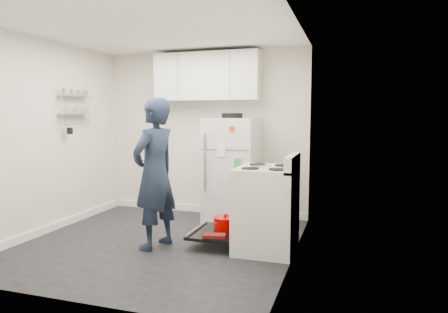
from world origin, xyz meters
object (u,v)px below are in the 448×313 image
(electric_range, at_px, (266,209))
(refrigerator, at_px, (232,169))
(open_oven_door, at_px, (220,228))
(person, at_px, (155,174))

(electric_range, relative_size, refrigerator, 0.70)
(electric_range, height_order, open_oven_door, electric_range)
(electric_range, height_order, person, person)
(refrigerator, xyz_separation_m, person, (-0.51, -1.40, 0.11))
(person, bearing_deg, electric_range, 118.33)
(refrigerator, relative_size, person, 0.90)
(person, bearing_deg, open_oven_door, 131.88)
(electric_range, xyz_separation_m, open_oven_door, (-0.56, 0.05, -0.28))
(refrigerator, bearing_deg, person, -110.07)
(person, bearing_deg, refrigerator, 174.67)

